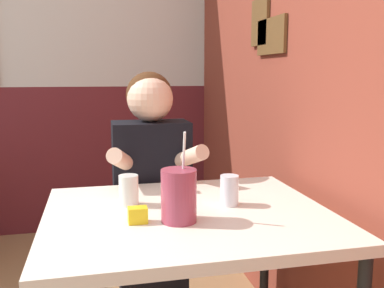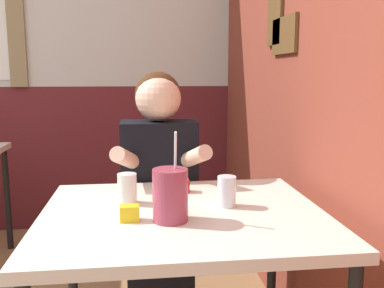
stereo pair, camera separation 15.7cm
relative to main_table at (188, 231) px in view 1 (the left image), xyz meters
The scene contains 8 objects.
brick_wall_right 1.19m from the main_table, 53.64° to the left, with size 0.08×4.28×2.70m.
main_table is the anchor object (origin of this frame).
person_seated 0.53m from the main_table, 96.10° to the left, with size 0.42×0.41×1.21m.
cocktail_pitcher 0.19m from the main_table, 118.63° to the right, with size 0.11×0.11×0.29m.
glass_near_pitcher 0.20m from the main_table, 12.78° to the left, with size 0.06×0.06×0.11m.
glass_center 0.25m from the main_table, 149.04° to the left, with size 0.07×0.07×0.11m.
condiment_ketchup 0.26m from the main_table, 85.71° to the left, with size 0.06×0.04×0.05m.
condiment_mustard 0.21m from the main_table, 157.24° to the right, with size 0.06×0.04×0.05m.
Camera 1 is at (0.64, -1.00, 1.20)m, focal length 40.00 mm.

